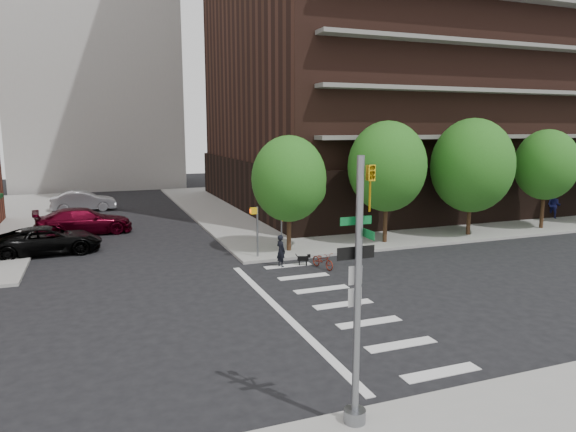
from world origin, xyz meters
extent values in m
plane|color=black|center=(0.00, 0.00, 0.00)|extent=(120.00, 120.00, 0.00)
cube|color=gray|center=(20.50, 23.50, 0.07)|extent=(39.00, 33.00, 0.15)
cube|color=silver|center=(3.00, -6.00, 0.01)|extent=(2.40, 0.50, 0.01)
cube|color=silver|center=(3.00, -4.00, 0.01)|extent=(2.40, 0.50, 0.01)
cube|color=silver|center=(3.00, -2.00, 0.01)|extent=(2.40, 0.50, 0.01)
cube|color=silver|center=(3.00, 0.00, 0.01)|extent=(2.40, 0.50, 0.01)
cube|color=silver|center=(3.00, 2.00, 0.01)|extent=(2.40, 0.50, 0.01)
cube|color=silver|center=(3.00, 4.00, 0.01)|extent=(2.40, 0.50, 0.01)
cube|color=silver|center=(3.00, 6.00, 0.01)|extent=(2.40, 0.50, 0.01)
cube|color=silver|center=(0.50, 0.00, 0.01)|extent=(0.30, 13.00, 0.01)
cube|color=black|center=(18.00, 24.00, 2.15)|extent=(25.50, 25.50, 4.00)
cube|color=maroon|center=(31.20, 14.50, 2.95)|extent=(1.40, 5.00, 0.20)
cylinder|color=#301E11|center=(4.00, 8.50, 1.30)|extent=(0.24, 0.24, 2.30)
sphere|color=#235B19|center=(4.00, 8.50, 4.05)|extent=(4.00, 4.00, 4.00)
cylinder|color=#301E11|center=(10.00, 8.50, 1.45)|extent=(0.24, 0.24, 2.60)
sphere|color=#235B19|center=(10.00, 8.50, 4.55)|extent=(4.50, 4.50, 4.50)
cylinder|color=#301E11|center=(16.00, 8.50, 1.30)|extent=(0.24, 0.24, 2.30)
sphere|color=#235B19|center=(16.00, 8.50, 4.45)|extent=(5.00, 5.00, 5.00)
cylinder|color=#301E11|center=(22.00, 8.50, 1.45)|extent=(0.24, 0.24, 2.60)
sphere|color=#235B19|center=(22.00, 8.50, 4.35)|extent=(4.00, 4.00, 4.00)
cylinder|color=slate|center=(-0.50, -7.50, 3.15)|extent=(0.16, 0.16, 6.00)
cylinder|color=slate|center=(-0.50, -7.50, 0.30)|extent=(0.50, 0.50, 0.30)
imported|color=gold|center=(-0.25, -7.50, 5.45)|extent=(0.16, 0.20, 1.00)
cube|color=#0A5926|center=(-0.50, -7.35, 4.75)|extent=(0.75, 0.02, 0.18)
cube|color=#0A5926|center=(-0.35, -7.50, 4.50)|extent=(0.02, 0.75, 0.18)
cube|color=black|center=(-0.50, -7.38, 4.05)|extent=(0.90, 0.02, 0.28)
cube|color=silver|center=(-0.50, -7.38, 3.55)|extent=(0.32, 0.02, 0.42)
cube|color=silver|center=(-0.50, -7.38, 3.05)|extent=(0.32, 0.02, 0.42)
cylinder|color=slate|center=(2.00, 7.80, 1.45)|extent=(0.10, 0.10, 2.60)
cube|color=gold|center=(1.80, 7.80, 2.55)|extent=(0.32, 0.25, 0.32)
cylinder|color=slate|center=(3.50, 8.30, 1.25)|extent=(0.08, 0.08, 2.20)
cube|color=gold|center=(3.50, 8.15, 2.15)|extent=(0.64, 0.02, 0.64)
imported|color=black|center=(-8.20, 12.88, 0.75)|extent=(2.84, 5.58, 1.51)
imported|color=#3E0210|center=(-6.48, 17.76, 0.85)|extent=(2.91, 6.06, 1.70)
imported|color=#A4A5AB|center=(-6.63, 27.77, 0.83)|extent=(1.86, 5.05, 1.65)
imported|color=maroon|center=(4.42, 4.99, 0.40)|extent=(0.90, 1.61, 0.80)
imported|color=black|center=(2.63, 6.00, 0.80)|extent=(0.67, 0.53, 1.60)
cube|color=black|center=(3.73, 5.86, 0.34)|extent=(0.57, 0.34, 0.22)
cube|color=black|center=(4.01, 5.76, 0.47)|extent=(0.19, 0.17, 0.16)
cylinder|color=black|center=(3.90, 5.91, 0.12)|extent=(0.05, 0.05, 0.23)
cylinder|color=black|center=(3.57, 5.80, 0.12)|extent=(0.05, 0.05, 0.23)
imported|color=navy|center=(25.80, 11.00, 1.11)|extent=(1.15, 1.05, 1.92)
camera|label=1|loc=(-5.68, -16.92, 6.70)|focal=32.00mm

